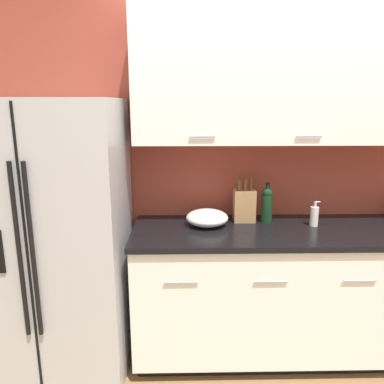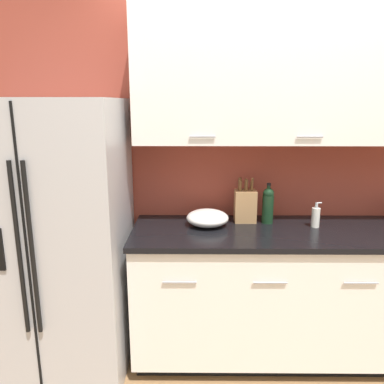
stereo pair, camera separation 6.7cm
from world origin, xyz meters
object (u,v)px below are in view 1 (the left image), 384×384
(soap_dispenser, at_px, (314,216))
(mixing_bowl, at_px, (207,218))
(wine_bottle, at_px, (267,204))
(knife_block, at_px, (244,205))
(refrigerator, at_px, (53,241))

(soap_dispenser, distance_m, mixing_bowl, 0.72)
(soap_dispenser, relative_size, mixing_bowl, 0.61)
(wine_bottle, bearing_deg, knife_block, 169.71)
(mixing_bowl, bearing_deg, soap_dispenser, -2.17)
(knife_block, distance_m, wine_bottle, 0.15)
(refrigerator, height_order, wine_bottle, refrigerator)
(knife_block, bearing_deg, refrigerator, -169.32)
(refrigerator, relative_size, knife_block, 5.61)
(mixing_bowl, bearing_deg, wine_bottle, 8.22)
(knife_block, bearing_deg, wine_bottle, -10.29)
(knife_block, xyz_separation_m, soap_dispenser, (0.45, -0.11, -0.05))
(soap_dispenser, bearing_deg, refrigerator, -175.92)
(refrigerator, distance_m, knife_block, 1.28)
(wine_bottle, relative_size, mixing_bowl, 0.99)
(wine_bottle, xyz_separation_m, mixing_bowl, (-0.41, -0.06, -0.08))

